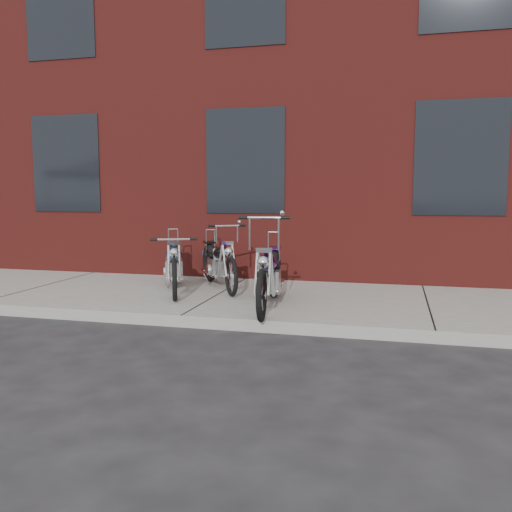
# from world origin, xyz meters

# --- Properties ---
(ground) EXTENTS (120.00, 120.00, 0.00)m
(ground) POSITION_xyz_m (0.00, 0.00, 0.00)
(ground) COLOR black
(ground) RESTS_ON ground
(sidewalk) EXTENTS (22.00, 3.00, 0.15)m
(sidewalk) POSITION_xyz_m (0.00, 1.50, 0.07)
(sidewalk) COLOR slate
(sidewalk) RESTS_ON ground
(building_brick) EXTENTS (22.00, 10.00, 8.00)m
(building_brick) POSITION_xyz_m (0.00, 8.00, 4.00)
(building_brick) COLOR maroon
(building_brick) RESTS_ON ground
(chopper_purple) EXTENTS (0.53, 2.19, 1.23)m
(chopper_purple) POSITION_xyz_m (0.95, 0.75, 0.55)
(chopper_purple) COLOR black
(chopper_purple) RESTS_ON sidewalk
(chopper_blue) EXTENTS (0.93, 1.97, 0.92)m
(chopper_blue) POSITION_xyz_m (-0.74, 1.56, 0.53)
(chopper_blue) COLOR black
(chopper_blue) RESTS_ON sidewalk
(chopper_third) EXTENTS (1.16, 1.79, 1.04)m
(chopper_third) POSITION_xyz_m (-0.16, 2.01, 0.52)
(chopper_third) COLOR black
(chopper_third) RESTS_ON sidewalk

